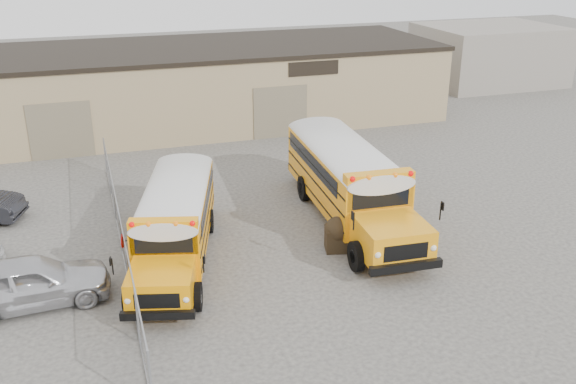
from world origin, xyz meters
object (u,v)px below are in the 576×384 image
object	(u,v)px
school_bus_left	(190,165)
school_bus_right	(305,132)
tarp_bundle	(338,233)
car_silver	(30,282)

from	to	relation	value
school_bus_left	school_bus_right	distance (m)	6.67
tarp_bundle	car_silver	xyz separation A→B (m)	(-10.71, -0.51, 0.15)
school_bus_right	car_silver	size ratio (longest dim) A/B	2.21
school_bus_left	tarp_bundle	world-z (taller)	school_bus_left
school_bus_right	car_silver	xyz separation A→B (m)	(-12.67, -9.71, -0.98)
school_bus_left	tarp_bundle	size ratio (longest dim) A/B	7.05
school_bus_right	tarp_bundle	world-z (taller)	school_bus_right
school_bus_right	tarp_bundle	xyz separation A→B (m)	(-1.96, -9.19, -1.13)
school_bus_right	tarp_bundle	bearing A→B (deg)	-102.03
school_bus_right	tarp_bundle	size ratio (longest dim) A/B	8.15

